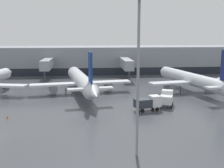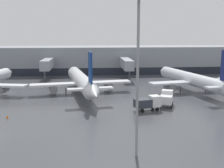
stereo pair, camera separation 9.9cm
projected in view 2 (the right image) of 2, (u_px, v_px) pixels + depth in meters
terminal_building at (50, 60)px, 97.39m from camera, size 160.00×30.96×9.00m
parked_jet_1 at (82, 81)px, 63.82m from camera, size 23.00×34.70×10.17m
parked_jet_3 at (193, 80)px, 64.85m from camera, size 21.04×33.29×10.40m
service_truck_0 at (167, 98)px, 52.76m from camera, size 3.46×4.57×2.86m
service_truck_2 at (148, 102)px, 49.63m from camera, size 4.98×3.02×2.63m
traffic_cone_1 at (7, 117)px, 45.39m from camera, size 0.38×0.38×0.56m
apron_light_mast_3 at (138, 27)px, 28.97m from camera, size 1.80×1.80×17.91m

